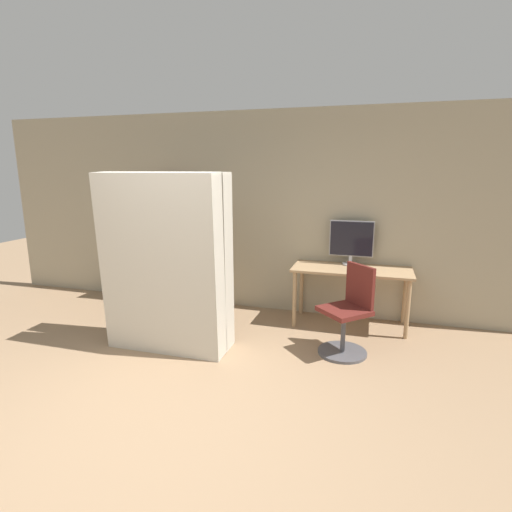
# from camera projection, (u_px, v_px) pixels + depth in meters

# --- Properties ---
(ground_plane) EXTENTS (16.00, 16.00, 0.00)m
(ground_plane) POSITION_uv_depth(u_px,v_px,m) (144.00, 432.00, 3.01)
(ground_plane) COLOR #937556
(wall_back) EXTENTS (8.00, 0.06, 2.70)m
(wall_back) POSITION_uv_depth(u_px,v_px,m) (255.00, 213.00, 5.49)
(wall_back) COLOR tan
(wall_back) RESTS_ON ground
(desk) EXTENTS (1.44, 0.61, 0.74)m
(desk) POSITION_uv_depth(u_px,v_px,m) (351.00, 276.00, 4.95)
(desk) COLOR tan
(desk) RESTS_ON ground
(monitor) EXTENTS (0.55, 0.20, 0.57)m
(monitor) POSITION_uv_depth(u_px,v_px,m) (351.00, 241.00, 5.05)
(monitor) COLOR #B7B7BC
(monitor) RESTS_ON desk
(office_chair) EXTENTS (0.62, 0.62, 0.96)m
(office_chair) POSITION_uv_depth(u_px,v_px,m) (348.00, 318.00, 4.24)
(office_chair) COLOR #4C4C51
(office_chair) RESTS_ON ground
(bookshelf) EXTENTS (0.66, 0.28, 1.83)m
(bookshelf) POSITION_uv_depth(u_px,v_px,m) (168.00, 243.00, 5.81)
(bookshelf) COLOR brown
(bookshelf) RESTS_ON ground
(mattress_near) EXTENTS (1.32, 0.33, 1.92)m
(mattress_near) POSITION_uv_depth(u_px,v_px,m) (161.00, 266.00, 4.15)
(mattress_near) COLOR beige
(mattress_near) RESTS_ON ground
(mattress_far) EXTENTS (1.32, 0.28, 1.91)m
(mattress_far) POSITION_uv_depth(u_px,v_px,m) (174.00, 260.00, 4.40)
(mattress_far) COLOR beige
(mattress_far) RESTS_ON ground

